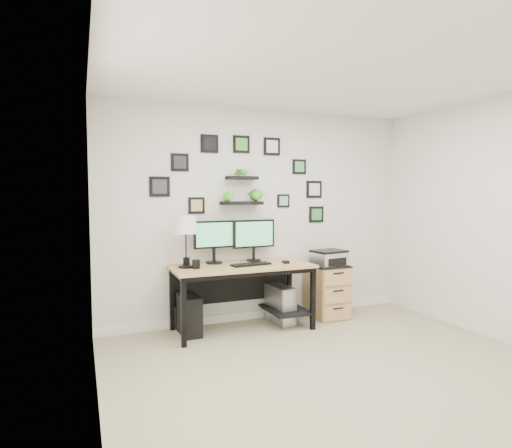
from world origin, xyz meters
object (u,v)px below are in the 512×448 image
table_lamp (186,226)px  printer (329,257)px  pc_tower_black (189,315)px  file_cabinet (327,290)px  desk (244,275)px  monitor_right (254,237)px  monitor_left (214,239)px  pc_tower_grey (280,304)px  mug (196,264)px

table_lamp → printer: bearing=-0.5°
pc_tower_black → printer: printer is taller
table_lamp → file_cabinet: (1.81, 0.01, -0.87)m
pc_tower_black → printer: 1.88m
desk → monitor_right: (0.19, 0.18, 0.42)m
monitor_left → table_lamp: table_lamp is taller
pc_tower_grey → printer: (0.67, -0.01, 0.54)m
monitor_left → pc_tower_grey: monitor_left is taller
monitor_right → mug: bearing=-162.7°
desk → pc_tower_grey: size_ratio=3.43×
desk → printer: 1.16m
desk → printer: (1.15, 0.03, 0.14)m
printer → table_lamp: bearing=179.5°
table_lamp → pc_tower_grey: 1.52m
desk → monitor_right: 0.50m
table_lamp → mug: (0.08, -0.11, -0.41)m
table_lamp → pc_tower_grey: table_lamp is taller
table_lamp → pc_tower_black: bearing=18.0°
pc_tower_grey → printer: size_ratio=1.05×
monitor_left → monitor_right: 0.49m
desk → monitor_left: 0.55m
monitor_right → pc_tower_black: 1.18m
pc_tower_black → file_cabinet: file_cabinet is taller
desk → monitor_left: (-0.30, 0.19, 0.42)m
desk → file_cabinet: desk is taller
monitor_left → pc_tower_grey: (0.79, -0.15, -0.82)m
pc_tower_grey → printer: printer is taller
pc_tower_black → pc_tower_grey: 1.13m
monitor_left → pc_tower_grey: bearing=-10.7°
monitor_right → pc_tower_grey: monitor_right is taller
desk → file_cabinet: bearing=2.9°
monitor_left → file_cabinet: 1.61m
pc_tower_black → monitor_right: bearing=6.6°
pc_tower_black → desk: bearing=-6.9°
mug → printer: printer is taller
monitor_right → table_lamp: 0.89m
mug → file_cabinet: (1.72, 0.12, -0.46)m
file_cabinet → table_lamp: bearing=-179.6°
table_lamp → pc_tower_grey: bearing=-0.1°
pc_tower_grey → pc_tower_black: bearing=179.5°
printer → monitor_left: bearing=173.6°
monitor_left → pc_tower_black: monitor_left is taller
desk → mug: (-0.58, -0.06, 0.17)m
pc_tower_grey → printer: bearing=-1.2°
desk → monitor_left: size_ratio=3.20×
monitor_left → file_cabinet: size_ratio=0.75×
mug → pc_tower_grey: mug is taller
table_lamp → pc_tower_grey: (1.15, -0.00, -0.99)m
monitor_right → mug: monitor_right is taller
mug → pc_tower_black: (-0.06, 0.11, -0.58)m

